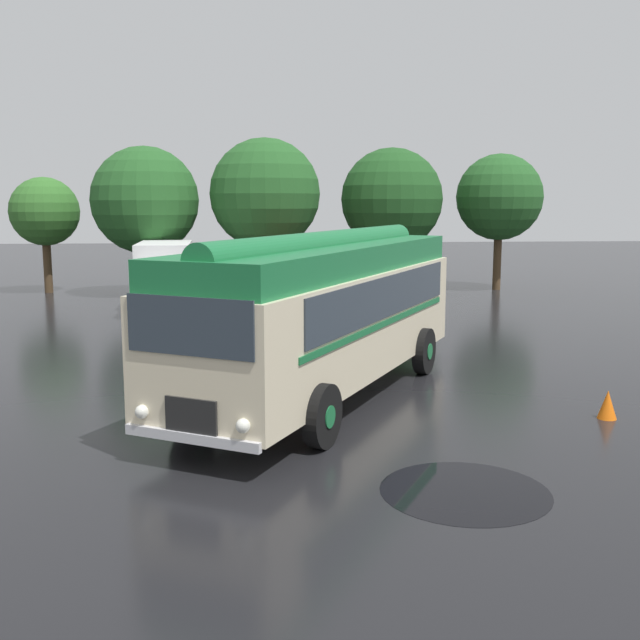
{
  "coord_description": "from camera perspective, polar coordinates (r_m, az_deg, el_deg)",
  "views": [
    {
      "loc": [
        -0.65,
        -15.1,
        4.09
      ],
      "look_at": [
        0.68,
        1.77,
        1.4
      ],
      "focal_mm": 42.0,
      "sensor_mm": 36.0,
      "label": 1
    }
  ],
  "objects": [
    {
      "name": "ground_plane",
      "position": [
        15.66,
        -1.98,
        -6.12
      ],
      "size": [
        120.0,
        120.0,
        0.0
      ],
      "primitive_type": "plane",
      "color": "black"
    },
    {
      "name": "vintage_bus",
      "position": [
        15.57,
        0.42,
        0.93
      ],
      "size": [
        6.99,
        10.02,
        3.49
      ],
      "color": "beige",
      "rests_on": "ground"
    },
    {
      "name": "car_near_left",
      "position": [
        28.88,
        -7.18,
        2.52
      ],
      "size": [
        2.24,
        4.34,
        1.66
      ],
      "color": "#B7BABF",
      "rests_on": "ground"
    },
    {
      "name": "car_mid_left",
      "position": [
        29.34,
        -1.85,
        2.68
      ],
      "size": [
        1.96,
        4.2,
        1.66
      ],
      "color": "maroon",
      "rests_on": "ground"
    },
    {
      "name": "box_van",
      "position": [
        29.25,
        -11.8,
        3.49
      ],
      "size": [
        2.54,
        5.85,
        2.5
      ],
      "color": "silver",
      "rests_on": "ground"
    },
    {
      "name": "tree_far_left",
      "position": [
        35.88,
        -20.18,
        7.66
      ],
      "size": [
        3.05,
        3.05,
        5.16
      ],
      "color": "#4C3823",
      "rests_on": "ground"
    },
    {
      "name": "tree_left_of_centre",
      "position": [
        33.64,
        -13.3,
        8.92
      ],
      "size": [
        4.62,
        4.62,
        6.44
      ],
      "color": "#4C3823",
      "rests_on": "ground"
    },
    {
      "name": "tree_centre",
      "position": [
        33.03,
        -3.99,
        9.48
      ],
      "size": [
        4.8,
        4.8,
        6.81
      ],
      "color": "#4C3823",
      "rests_on": "ground"
    },
    {
      "name": "tree_right_of_centre",
      "position": [
        34.22,
        5.33,
        9.15
      ],
      "size": [
        4.57,
        4.57,
        6.47
      ],
      "color": "#4C3823",
      "rests_on": "ground"
    },
    {
      "name": "tree_far_right",
      "position": [
        35.83,
        13.45,
        9.15
      ],
      "size": [
        3.95,
        3.95,
        6.25
      ],
      "color": "#4C3823",
      "rests_on": "ground"
    },
    {
      "name": "traffic_cone",
      "position": [
        15.3,
        21.06,
        -6.03
      ],
      "size": [
        0.36,
        0.36,
        0.55
      ],
      "primitive_type": "cone",
      "color": "orange",
      "rests_on": "ground"
    },
    {
      "name": "puddle_patch",
      "position": [
        11.13,
        10.98,
        -12.69
      ],
      "size": [
        2.43,
        2.43,
        0.01
      ],
      "primitive_type": "cylinder",
      "color": "black",
      "rests_on": "ground"
    }
  ]
}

